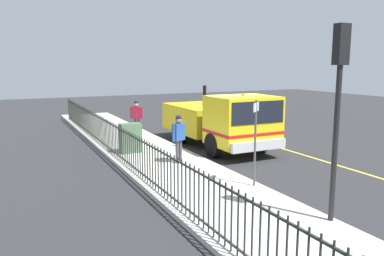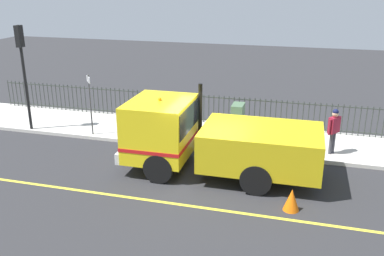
% 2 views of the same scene
% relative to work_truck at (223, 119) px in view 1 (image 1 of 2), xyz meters
% --- Properties ---
extents(ground_plane, '(58.44, 58.44, 0.00)m').
position_rel_work_truck_xyz_m(ground_plane, '(-0.17, -0.16, -1.29)').
color(ground_plane, '#2B2B2D').
rests_on(ground_plane, ground).
extents(sidewalk_slab, '(3.17, 26.56, 0.13)m').
position_rel_work_truck_xyz_m(sidewalk_slab, '(3.28, -0.16, -1.22)').
color(sidewalk_slab, beige).
rests_on(sidewalk_slab, ground).
extents(lane_marking, '(0.12, 23.91, 0.01)m').
position_rel_work_truck_xyz_m(lane_marking, '(-2.33, -0.16, -1.28)').
color(lane_marking, yellow).
rests_on(lane_marking, ground).
extents(work_truck, '(2.57, 6.43, 2.74)m').
position_rel_work_truck_xyz_m(work_truck, '(0.00, 0.00, 0.00)').
color(work_truck, yellow).
rests_on(work_truck, ground).
extents(worker_standing, '(0.57, 0.41, 1.70)m').
position_rel_work_truck_xyz_m(worker_standing, '(2.85, 1.83, -0.11)').
color(worker_standing, '#264C99').
rests_on(worker_standing, sidewalk_slab).
extents(pedestrian_distant, '(0.53, 0.45, 1.68)m').
position_rel_work_truck_xyz_m(pedestrian_distant, '(2.46, -4.15, -0.13)').
color(pedestrian_distant, maroon).
rests_on(pedestrian_distant, sidewalk_slab).
extents(iron_fence, '(0.04, 22.61, 1.27)m').
position_rel_work_truck_xyz_m(iron_fence, '(4.64, -0.16, -0.51)').
color(iron_fence, '#2D332D').
rests_on(iron_fence, sidewalk_slab).
extents(traffic_light_near, '(0.30, 0.21, 4.28)m').
position_rel_work_truck_xyz_m(traffic_light_near, '(1.86, 7.98, 1.88)').
color(traffic_light_near, black).
rests_on(traffic_light_near, sidewalk_slab).
extents(utility_cabinet, '(0.82, 0.47, 1.16)m').
position_rel_work_truck_xyz_m(utility_cabinet, '(3.91, -0.46, -0.57)').
color(utility_cabinet, '#4C6B4C').
rests_on(utility_cabinet, sidewalk_slab).
extents(traffic_cone, '(0.45, 0.45, 0.65)m').
position_rel_work_truck_xyz_m(traffic_cone, '(-1.79, -2.95, -0.96)').
color(traffic_cone, orange).
rests_on(traffic_cone, ground).
extents(street_sign, '(0.40, 0.35, 2.47)m').
position_rel_work_truck_xyz_m(street_sign, '(1.97, 5.17, 0.38)').
color(street_sign, '#4C4C4C').
rests_on(street_sign, sidewalk_slab).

